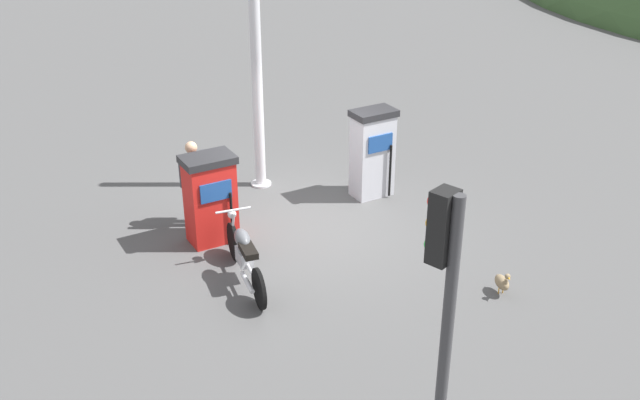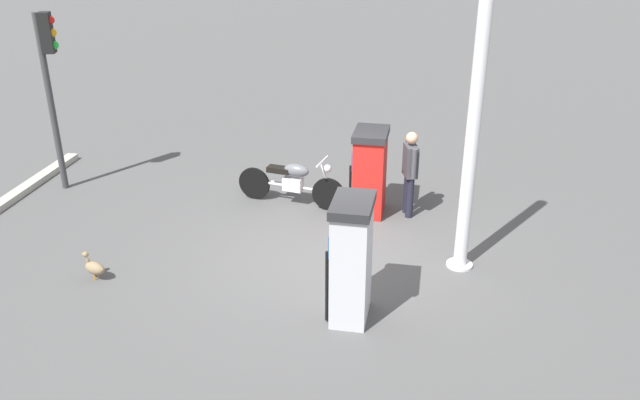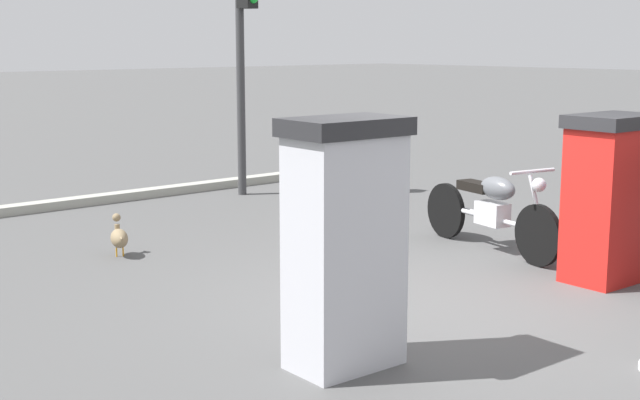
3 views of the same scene
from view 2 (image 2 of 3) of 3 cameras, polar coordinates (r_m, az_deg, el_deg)
ground_plane at (r=10.19m, az=0.56°, el=-4.79°), size 120.00×120.00×0.00m
fuel_pump_near at (r=11.30m, az=4.47°, el=2.55°), size 0.66×0.87×1.54m
fuel_pump_far at (r=8.28m, az=2.81°, el=-5.33°), size 0.59×0.83×1.70m
motorcycle_near_pump at (r=11.70m, az=-2.49°, el=1.71°), size 2.07×0.73×0.95m
attendant_person at (r=11.23m, az=8.06°, el=2.77°), size 0.29×0.57×1.55m
wandering_duck at (r=9.97m, az=-19.54°, el=-5.69°), size 0.42×0.28×0.43m
roadside_traffic_light at (r=12.89m, az=-23.02°, el=10.56°), size 0.40×0.28×3.36m
canopy_support_pole at (r=9.27m, az=13.43°, el=5.04°), size 0.40×0.40×4.15m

